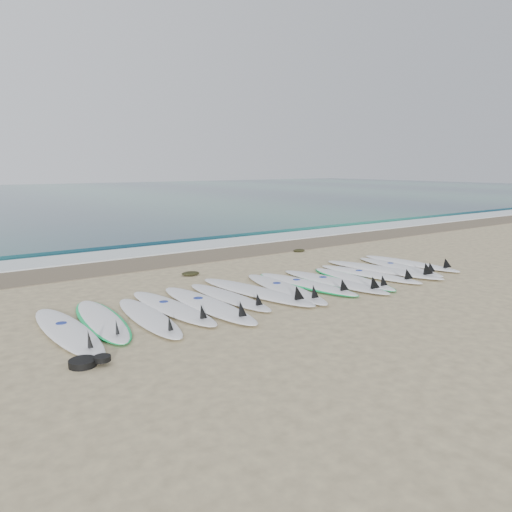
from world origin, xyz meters
TOP-DOWN VIEW (x-y plane):
  - ground at (0.00, 0.00)m, footprint 120.00×120.00m
  - wet_sand_band at (0.00, 4.10)m, footprint 120.00×1.80m
  - foam_band at (0.00, 5.50)m, footprint 120.00×1.40m
  - wave_crest at (0.00, 7.00)m, footprint 120.00×1.00m
  - surfboard_0 at (-3.97, -0.16)m, footprint 0.58×2.64m
  - surfboard_1 at (-3.41, 0.10)m, footprint 0.84×2.49m
  - surfboard_2 at (-2.79, -0.21)m, footprint 0.68×2.44m
  - surfboard_3 at (-2.27, 0.04)m, footprint 0.65×2.59m
  - surfboard_4 at (-1.72, -0.16)m, footprint 0.59×2.80m
  - surfboard_5 at (-1.16, 0.07)m, footprint 0.57×2.37m
  - surfboard_6 at (-0.56, 0.07)m, footprint 0.99×2.89m
  - surfboard_7 at (0.01, -0.05)m, footprint 0.91×2.73m
  - surfboard_8 at (0.59, 0.02)m, footprint 0.85×2.58m
  - surfboard_9 at (1.15, -0.20)m, footprint 0.75×2.72m
  - surfboard_10 at (1.66, -0.19)m, footprint 0.82×2.43m
  - surfboard_11 at (2.27, -0.13)m, footprint 0.84×2.53m
  - surfboard_12 at (2.84, -0.01)m, footprint 1.08×2.92m
  - surfboard_13 at (3.41, 0.01)m, footprint 0.78×2.54m
  - surfboard_14 at (3.95, 0.10)m, footprint 0.65×2.58m
  - seaweed_near at (-0.76, 2.23)m, footprint 0.40×0.31m
  - seaweed_far at (3.08, 3.12)m, footprint 0.35×0.27m
  - leash_coil at (-4.10, -1.39)m, footprint 0.46×0.36m

SIDE VIEW (x-z plane):
  - ground at x=0.00m, z-range 0.00..0.00m
  - wet_sand_band at x=0.00m, z-range 0.00..0.01m
  - foam_band at x=0.00m, z-range 0.00..0.04m
  - seaweed_far at x=3.08m, z-range 0.00..0.07m
  - seaweed_near at x=-0.76m, z-range 0.00..0.08m
  - surfboard_10 at x=1.66m, z-range -0.11..0.20m
  - surfboard_1 at x=-3.41m, z-range -0.11..0.20m
  - surfboard_8 at x=0.59m, z-range -0.11..0.21m
  - leash_coil at x=-4.10m, z-range -0.01..0.10m
  - wave_crest at x=0.00m, z-range 0.00..0.10m
  - surfboard_5 at x=-1.16m, z-range -0.10..0.20m
  - surfboard_2 at x=-2.79m, z-range -0.10..0.21m
  - surfboard_11 at x=2.27m, z-range -0.10..0.21m
  - surfboard_13 at x=3.41m, z-range -0.10..0.21m
  - surfboard_14 at x=3.95m, z-range -0.11..0.22m
  - surfboard_3 at x=-2.27m, z-range -0.11..0.22m
  - surfboard_0 at x=-3.97m, z-range -0.11..0.23m
  - surfboard_7 at x=0.01m, z-range -0.11..0.23m
  - surfboard_9 at x=1.15m, z-range -0.11..0.23m
  - surfboard_4 at x=-1.72m, z-range -0.12..0.24m
  - surfboard_6 at x=-0.56m, z-range -0.12..0.24m
  - surfboard_12 at x=2.84m, z-range -0.12..0.25m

